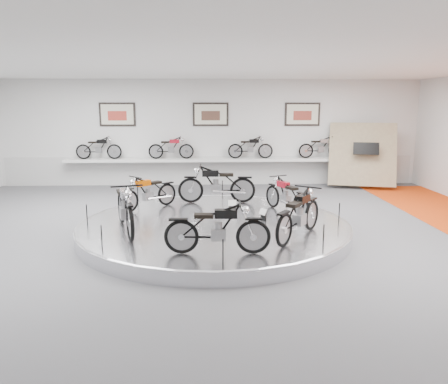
{
  "coord_description": "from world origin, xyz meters",
  "views": [
    {
      "loc": [
        -0.16,
        -9.78,
        3.05
      ],
      "look_at": [
        0.25,
        0.6,
        0.97
      ],
      "focal_mm": 35.0,
      "sensor_mm": 36.0,
      "label": 1
    }
  ],
  "objects_px": {
    "bike_e": "(217,228)",
    "bike_d": "(125,207)",
    "shelf": "(211,160)",
    "bike_a": "(286,195)",
    "bike_f": "(299,214)",
    "bike_c": "(148,192)",
    "bike_b": "(217,184)",
    "display_platform": "(214,228)"
  },
  "relations": [
    {
      "from": "display_platform",
      "to": "bike_d",
      "type": "bearing_deg",
      "value": -160.34
    },
    {
      "from": "display_platform",
      "to": "shelf",
      "type": "bearing_deg",
      "value": 90.0
    },
    {
      "from": "bike_a",
      "to": "bike_b",
      "type": "bearing_deg",
      "value": 30.83
    },
    {
      "from": "shelf",
      "to": "bike_d",
      "type": "xyz_separation_m",
      "value": [
        -1.96,
        -7.1,
        -0.14
      ]
    },
    {
      "from": "shelf",
      "to": "bike_f",
      "type": "xyz_separation_m",
      "value": [
        1.75,
        -7.74,
        -0.18
      ]
    },
    {
      "from": "bike_e",
      "to": "bike_f",
      "type": "distance_m",
      "value": 1.96
    },
    {
      "from": "shelf",
      "to": "bike_b",
      "type": "xyz_separation_m",
      "value": [
        0.12,
        -4.3,
        -0.15
      ]
    },
    {
      "from": "bike_d",
      "to": "bike_b",
      "type": "bearing_deg",
      "value": 125.92
    },
    {
      "from": "bike_c",
      "to": "bike_f",
      "type": "height_order",
      "value": "bike_f"
    },
    {
      "from": "display_platform",
      "to": "bike_d",
      "type": "relative_size",
      "value": 3.34
    },
    {
      "from": "shelf",
      "to": "bike_c",
      "type": "height_order",
      "value": "bike_c"
    },
    {
      "from": "bike_e",
      "to": "bike_f",
      "type": "relative_size",
      "value": 0.95
    },
    {
      "from": "bike_f",
      "to": "bike_a",
      "type": "bearing_deg",
      "value": 31.81
    },
    {
      "from": "bike_e",
      "to": "bike_f",
      "type": "bearing_deg",
      "value": 30.57
    },
    {
      "from": "bike_a",
      "to": "bike_c",
      "type": "relative_size",
      "value": 0.99
    },
    {
      "from": "bike_b",
      "to": "bike_d",
      "type": "bearing_deg",
      "value": 55.14
    },
    {
      "from": "bike_b",
      "to": "bike_d",
      "type": "distance_m",
      "value": 3.49
    },
    {
      "from": "bike_e",
      "to": "bike_c",
      "type": "bearing_deg",
      "value": 118.08
    },
    {
      "from": "bike_d",
      "to": "bike_c",
      "type": "bearing_deg",
      "value": 156.25
    },
    {
      "from": "display_platform",
      "to": "bike_c",
      "type": "height_order",
      "value": "bike_c"
    },
    {
      "from": "display_platform",
      "to": "shelf",
      "type": "relative_size",
      "value": 0.58
    },
    {
      "from": "bike_b",
      "to": "bike_e",
      "type": "xyz_separation_m",
      "value": [
        -0.09,
        -4.36,
        -0.05
      ]
    },
    {
      "from": "display_platform",
      "to": "bike_e",
      "type": "relative_size",
      "value": 3.78
    },
    {
      "from": "display_platform",
      "to": "bike_a",
      "type": "relative_size",
      "value": 4.08
    },
    {
      "from": "bike_e",
      "to": "bike_d",
      "type": "bearing_deg",
      "value": 144.35
    },
    {
      "from": "display_platform",
      "to": "bike_d",
      "type": "height_order",
      "value": "bike_d"
    },
    {
      "from": "bike_b",
      "to": "bike_e",
      "type": "bearing_deg",
      "value": 90.51
    },
    {
      "from": "bike_c",
      "to": "bike_b",
      "type": "bearing_deg",
      "value": 156.47
    },
    {
      "from": "bike_f",
      "to": "bike_c",
      "type": "bearing_deg",
      "value": 87.16
    },
    {
      "from": "shelf",
      "to": "bike_d",
      "type": "height_order",
      "value": "bike_d"
    },
    {
      "from": "bike_d",
      "to": "bike_f",
      "type": "height_order",
      "value": "bike_d"
    },
    {
      "from": "bike_e",
      "to": "bike_f",
      "type": "xyz_separation_m",
      "value": [
        1.73,
        0.92,
        0.02
      ]
    },
    {
      "from": "display_platform",
      "to": "bike_b",
      "type": "bearing_deg",
      "value": 86.85
    },
    {
      "from": "bike_a",
      "to": "bike_e",
      "type": "distance_m",
      "value": 3.67
    },
    {
      "from": "shelf",
      "to": "bike_b",
      "type": "bearing_deg",
      "value": -88.46
    },
    {
      "from": "shelf",
      "to": "bike_a",
      "type": "distance_m",
      "value": 5.82
    },
    {
      "from": "shelf",
      "to": "bike_e",
      "type": "relative_size",
      "value": 6.49
    },
    {
      "from": "bike_f",
      "to": "shelf",
      "type": "bearing_deg",
      "value": 48.12
    },
    {
      "from": "bike_c",
      "to": "bike_f",
      "type": "bearing_deg",
      "value": 97.62
    },
    {
      "from": "bike_a",
      "to": "bike_b",
      "type": "relative_size",
      "value": 0.84
    },
    {
      "from": "bike_a",
      "to": "bike_d",
      "type": "xyz_separation_m",
      "value": [
        -3.85,
        -1.6,
        0.1
      ]
    },
    {
      "from": "display_platform",
      "to": "bike_b",
      "type": "distance_m",
      "value": 2.22
    }
  ]
}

